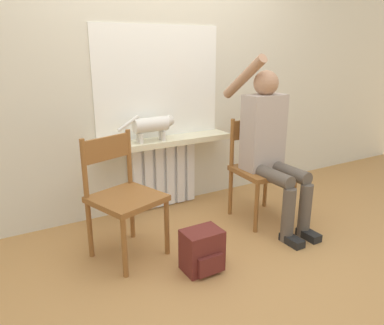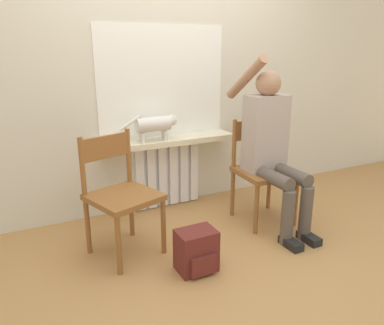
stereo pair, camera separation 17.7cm
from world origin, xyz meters
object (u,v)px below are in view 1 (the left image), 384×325
object	(u,v)px
cat	(153,125)
person	(270,141)
backpack	(202,251)
chair_right	(260,167)
chair_left	(123,195)

from	to	relation	value
cat	person	bearing A→B (deg)	-40.07
backpack	chair_right	bearing A→B (deg)	28.33
chair_left	cat	bearing A→B (deg)	29.38
cat	chair_right	bearing A→B (deg)	-35.01
backpack	cat	bearing A→B (deg)	83.66
chair_left	chair_right	xyz separation A→B (m)	(1.24, 0.00, 0.00)
person	chair_right	bearing A→B (deg)	89.21
person	cat	xyz separation A→B (m)	(-0.76, 0.64, 0.10)
chair_left	person	size ratio (longest dim) A/B	0.62
cat	chair_left	bearing A→B (deg)	-132.06
cat	backpack	world-z (taller)	cat
backpack	chair_left	bearing A→B (deg)	128.40
chair_right	backpack	distance (m)	1.04
chair_right	backpack	bearing A→B (deg)	-148.35
cat	backpack	bearing A→B (deg)	-96.34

